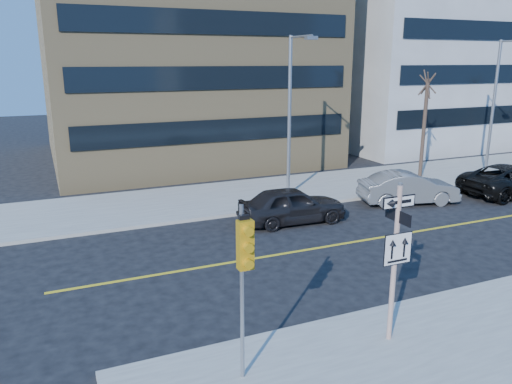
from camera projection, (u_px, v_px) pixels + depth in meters
name	position (u px, v px, depth m)	size (l,w,h in m)	color
ground	(335.00, 301.00, 14.92)	(120.00, 120.00, 0.00)	black
far_sidewalk	(473.00, 170.00, 32.45)	(66.00, 6.00, 0.15)	gray
road_centerline	(511.00, 216.00, 23.07)	(40.00, 0.14, 0.01)	yellow
sign_pole	(395.00, 254.00, 12.06)	(0.92, 0.92, 4.06)	silver
traffic_signal	(245.00, 259.00, 10.25)	(0.32, 0.45, 4.00)	gray
parked_car_a	(292.00, 205.00, 21.92)	(4.76, 1.92, 1.62)	black
parked_car_b	(408.00, 188.00, 24.87)	(4.86, 1.69, 1.60)	slate
parked_car_c	(511.00, 180.00, 26.54)	(5.85, 2.70, 1.62)	black
streetlight_a	(292.00, 106.00, 24.78)	(0.55, 2.25, 8.00)	gray
streetlight_b	(498.00, 98.00, 30.15)	(0.55, 2.25, 8.00)	gray
street_tree_west	(428.00, 86.00, 28.51)	(1.80, 1.80, 6.35)	#382921
building_brick	(176.00, 31.00, 35.56)	(18.00, 18.00, 18.00)	#A2875A
building_grey_mid	(426.00, 54.00, 43.50)	(20.00, 16.00, 15.00)	#9B9DA0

